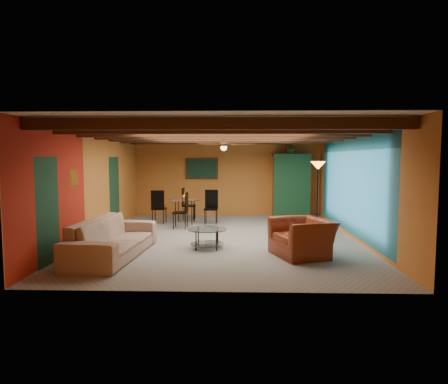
{
  "coord_description": "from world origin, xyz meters",
  "views": [
    {
      "loc": [
        0.3,
        -9.7,
        2.02
      ],
      "look_at": [
        0.0,
        0.2,
        1.15
      ],
      "focal_mm": 31.12,
      "sensor_mm": 36.0,
      "label": 1
    }
  ],
  "objects_px": {
    "potted_plant": "(291,148)",
    "coffee_table": "(207,238)",
    "armoire": "(291,186)",
    "floor_lamp": "(317,197)",
    "armchair": "(302,238)",
    "vase": "(185,186)",
    "sofa": "(113,238)",
    "dining_table": "(185,207)"
  },
  "relations": [
    {
      "from": "sofa",
      "to": "armchair",
      "type": "height_order",
      "value": "sofa"
    },
    {
      "from": "armoire",
      "to": "floor_lamp",
      "type": "xyz_separation_m",
      "value": [
        0.3,
        -2.96,
        -0.08
      ]
    },
    {
      "from": "sofa",
      "to": "armchair",
      "type": "relative_size",
      "value": 2.27
    },
    {
      "from": "coffee_table",
      "to": "armoire",
      "type": "height_order",
      "value": "armoire"
    },
    {
      "from": "sofa",
      "to": "potted_plant",
      "type": "height_order",
      "value": "potted_plant"
    },
    {
      "from": "sofa",
      "to": "vase",
      "type": "height_order",
      "value": "vase"
    },
    {
      "from": "vase",
      "to": "floor_lamp",
      "type": "bearing_deg",
      "value": -20.11
    },
    {
      "from": "armoire",
      "to": "potted_plant",
      "type": "xyz_separation_m",
      "value": [
        0.0,
        0.0,
        1.31
      ]
    },
    {
      "from": "coffee_table",
      "to": "armoire",
      "type": "relative_size",
      "value": 0.42
    },
    {
      "from": "armoire",
      "to": "potted_plant",
      "type": "height_order",
      "value": "potted_plant"
    },
    {
      "from": "armchair",
      "to": "potted_plant",
      "type": "xyz_separation_m",
      "value": [
        0.53,
        5.48,
        1.97
      ]
    },
    {
      "from": "armoire",
      "to": "floor_lamp",
      "type": "distance_m",
      "value": 2.98
    },
    {
      "from": "coffee_table",
      "to": "armoire",
      "type": "xyz_separation_m",
      "value": [
        2.54,
        4.85,
        0.82
      ]
    },
    {
      "from": "floor_lamp",
      "to": "coffee_table",
      "type": "bearing_deg",
      "value": -146.34
    },
    {
      "from": "armchair",
      "to": "armoire",
      "type": "xyz_separation_m",
      "value": [
        0.53,
        5.48,
        0.67
      ]
    },
    {
      "from": "armchair",
      "to": "sofa",
      "type": "bearing_deg",
      "value": -107.17
    },
    {
      "from": "potted_plant",
      "to": "vase",
      "type": "bearing_deg",
      "value": -155.42
    },
    {
      "from": "armoire",
      "to": "vase",
      "type": "height_order",
      "value": "armoire"
    },
    {
      "from": "sofa",
      "to": "armchair",
      "type": "xyz_separation_m",
      "value": [
        3.87,
        0.18,
        -0.01
      ]
    },
    {
      "from": "coffee_table",
      "to": "vase",
      "type": "xyz_separation_m",
      "value": [
        -0.93,
        3.27,
        0.92
      ]
    },
    {
      "from": "dining_table",
      "to": "potted_plant",
      "type": "height_order",
      "value": "potted_plant"
    },
    {
      "from": "armchair",
      "to": "coffee_table",
      "type": "distance_m",
      "value": 2.11
    },
    {
      "from": "sofa",
      "to": "floor_lamp",
      "type": "distance_m",
      "value": 5.45
    },
    {
      "from": "potted_plant",
      "to": "vase",
      "type": "distance_m",
      "value": 4.0
    },
    {
      "from": "armchair",
      "to": "potted_plant",
      "type": "height_order",
      "value": "potted_plant"
    },
    {
      "from": "armoire",
      "to": "potted_plant",
      "type": "distance_m",
      "value": 1.31
    },
    {
      "from": "coffee_table",
      "to": "potted_plant",
      "type": "relative_size",
      "value": 1.74
    },
    {
      "from": "dining_table",
      "to": "vase",
      "type": "distance_m",
      "value": 0.62
    },
    {
      "from": "armchair",
      "to": "vase",
      "type": "xyz_separation_m",
      "value": [
        -2.93,
        3.9,
        0.77
      ]
    },
    {
      "from": "sofa",
      "to": "armchair",
      "type": "distance_m",
      "value": 3.87
    },
    {
      "from": "dining_table",
      "to": "floor_lamp",
      "type": "bearing_deg",
      "value": -20.11
    },
    {
      "from": "potted_plant",
      "to": "coffee_table",
      "type": "bearing_deg",
      "value": -117.62
    },
    {
      "from": "coffee_table",
      "to": "dining_table",
      "type": "bearing_deg",
      "value": 105.83
    },
    {
      "from": "coffee_table",
      "to": "floor_lamp",
      "type": "height_order",
      "value": "floor_lamp"
    },
    {
      "from": "floor_lamp",
      "to": "vase",
      "type": "bearing_deg",
      "value": 159.89
    },
    {
      "from": "coffee_table",
      "to": "potted_plant",
      "type": "bearing_deg",
      "value": 62.38
    },
    {
      "from": "floor_lamp",
      "to": "armchair",
      "type": "bearing_deg",
      "value": -108.26
    },
    {
      "from": "sofa",
      "to": "floor_lamp",
      "type": "height_order",
      "value": "floor_lamp"
    },
    {
      "from": "coffee_table",
      "to": "dining_table",
      "type": "relative_size",
      "value": 0.44
    },
    {
      "from": "sofa",
      "to": "armoire",
      "type": "relative_size",
      "value": 1.28
    },
    {
      "from": "sofa",
      "to": "dining_table",
      "type": "height_order",
      "value": "dining_table"
    },
    {
      "from": "dining_table",
      "to": "armoire",
      "type": "relative_size",
      "value": 0.96
    }
  ]
}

